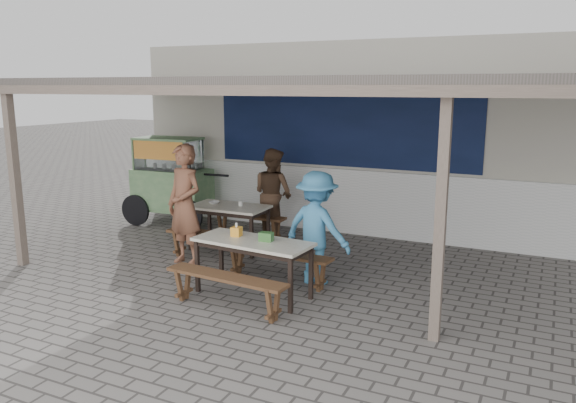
% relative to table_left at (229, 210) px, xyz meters
% --- Properties ---
extents(ground, '(60.00, 60.00, 0.00)m').
position_rel_table_left_xyz_m(ground, '(1.46, -1.09, -0.67)').
color(ground, '#635D59').
rests_on(ground, ground).
extents(back_wall, '(9.00, 1.28, 3.50)m').
position_rel_table_left_xyz_m(back_wall, '(1.46, 2.49, 1.05)').
color(back_wall, '#B4ACA1').
rests_on(back_wall, ground).
extents(warung_roof, '(9.00, 4.21, 2.81)m').
position_rel_table_left_xyz_m(warung_roof, '(1.48, -0.19, 2.05)').
color(warung_roof, '#524B47').
rests_on(warung_roof, ground).
extents(table_left, '(1.30, 0.75, 0.75)m').
position_rel_table_left_xyz_m(table_left, '(0.00, 0.00, 0.00)').
color(table_left, silver).
rests_on(table_left, ground).
extents(bench_left_street, '(1.39, 0.31, 0.45)m').
position_rel_table_left_xyz_m(bench_left_street, '(0.01, -0.67, -0.34)').
color(bench_left_street, brown).
rests_on(bench_left_street, ground).
extents(bench_left_wall, '(1.39, 0.31, 0.45)m').
position_rel_table_left_xyz_m(bench_left_wall, '(-0.01, 0.67, -0.34)').
color(bench_left_wall, brown).
rests_on(bench_left_wall, ground).
extents(table_right, '(1.60, 0.77, 0.75)m').
position_rel_table_left_xyz_m(table_right, '(1.40, -1.69, 0.00)').
color(table_right, silver).
rests_on(table_right, ground).
extents(bench_right_street, '(1.67, 0.42, 0.45)m').
position_rel_table_left_xyz_m(bench_right_street, '(1.35, -2.28, -0.33)').
color(bench_right_street, brown).
rests_on(bench_right_street, ground).
extents(bench_right_wall, '(1.67, 0.42, 0.45)m').
position_rel_table_left_xyz_m(bench_right_wall, '(1.45, -1.10, -0.33)').
color(bench_right_wall, brown).
rests_on(bench_right_wall, ground).
extents(vendor_cart, '(2.14, 0.93, 1.72)m').
position_rel_table_left_xyz_m(vendor_cart, '(-1.98, 1.05, 0.26)').
color(vendor_cart, '#80A46D').
rests_on(vendor_cart, ground).
extents(patron_street_side, '(0.78, 0.62, 1.86)m').
position_rel_table_left_xyz_m(patron_street_side, '(-0.18, -0.97, 0.26)').
color(patron_street_side, brown).
rests_on(patron_street_side, ground).
extents(patron_wall_side, '(0.95, 0.85, 1.63)m').
position_rel_table_left_xyz_m(patron_wall_side, '(0.33, 0.97, 0.14)').
color(patron_wall_side, '#4F3726').
rests_on(patron_wall_side, ground).
extents(patron_right_table, '(1.11, 0.78, 1.58)m').
position_rel_table_left_xyz_m(patron_right_table, '(1.96, -0.89, 0.12)').
color(patron_right_table, '#408ABC').
rests_on(patron_right_table, ground).
extents(tissue_box, '(0.13, 0.13, 0.12)m').
position_rel_table_left_xyz_m(tissue_box, '(1.11, -1.60, 0.14)').
color(tissue_box, '#F7A029').
rests_on(tissue_box, table_right).
extents(donation_box, '(0.18, 0.13, 0.12)m').
position_rel_table_left_xyz_m(donation_box, '(1.58, -1.65, 0.14)').
color(donation_box, '#376B2F').
rests_on(donation_box, table_right).
extents(condiment_jar, '(0.07, 0.07, 0.08)m').
position_rel_table_left_xyz_m(condiment_jar, '(0.18, 0.07, 0.12)').
color(condiment_jar, silver).
rests_on(condiment_jar, table_left).
extents(condiment_bowl, '(0.22, 0.22, 0.04)m').
position_rel_table_left_xyz_m(condiment_bowl, '(-0.31, 0.02, 0.10)').
color(condiment_bowl, white).
rests_on(condiment_bowl, table_left).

